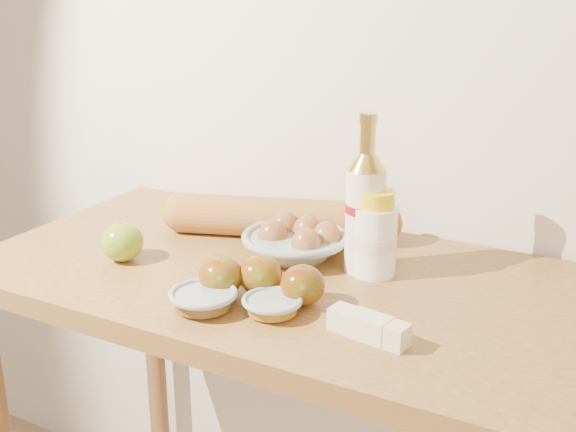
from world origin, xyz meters
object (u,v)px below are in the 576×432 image
(baguette, at_px, (280,218))
(bourbon_bottle, at_px, (365,209))
(cream_bottle, at_px, (375,236))
(table, at_px, (296,334))
(egg_bowl, at_px, (297,242))

(baguette, bearing_deg, bourbon_bottle, -38.55)
(bourbon_bottle, xyz_separation_m, cream_bottle, (0.02, -0.01, -0.05))
(table, relative_size, bourbon_bottle, 4.12)
(table, distance_m, baguette, 0.25)
(bourbon_bottle, distance_m, egg_bowl, 0.16)
(bourbon_bottle, bearing_deg, egg_bowl, -176.86)
(table, bearing_deg, cream_bottle, 28.74)
(cream_bottle, xyz_separation_m, baguette, (-0.24, 0.08, -0.03))
(table, distance_m, bourbon_bottle, 0.27)
(table, xyz_separation_m, egg_bowl, (-0.04, 0.08, 0.15))
(egg_bowl, bearing_deg, bourbon_bottle, -0.79)
(bourbon_bottle, distance_m, cream_bottle, 0.05)
(table, bearing_deg, bourbon_bottle, 36.53)
(egg_bowl, bearing_deg, baguette, 136.07)
(table, height_order, bourbon_bottle, bourbon_bottle)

